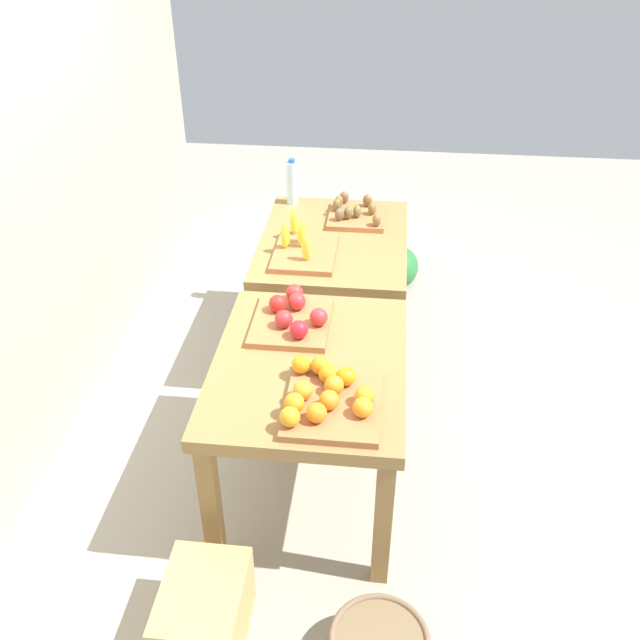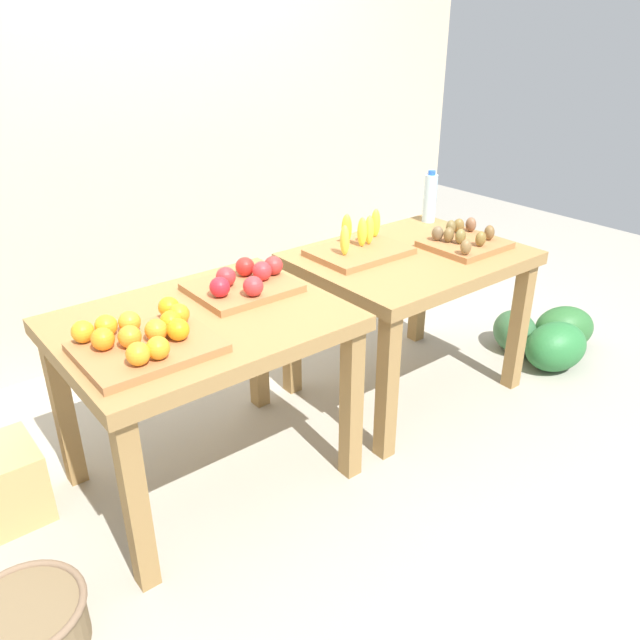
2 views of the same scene
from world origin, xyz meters
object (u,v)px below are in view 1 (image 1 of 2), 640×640
object	(u,v)px
kiwi_bin	(356,213)
watermelon_pile	(384,262)
banana_crate	(303,248)
cardboard_produce_box	(205,614)
display_table_right	(333,255)
water_bottle	(292,182)
orange_bin	(329,396)
apple_bin	(293,317)
display_table_left	(309,381)

from	to	relation	value
kiwi_bin	watermelon_pile	size ratio (longest dim) A/B	0.54
banana_crate	watermelon_pile	world-z (taller)	banana_crate
kiwi_bin	cardboard_produce_box	distance (m)	2.30
display_table_right	water_bottle	distance (m)	0.57
watermelon_pile	orange_bin	bearing A→B (deg)	175.65
apple_bin	watermelon_pile	distance (m)	1.89
orange_bin	watermelon_pile	bearing A→B (deg)	-4.35
watermelon_pile	cardboard_produce_box	world-z (taller)	cardboard_produce_box
display_table_right	watermelon_pile	bearing A→B (deg)	-17.64
apple_bin	display_table_right	bearing A→B (deg)	-6.90
display_table_left	display_table_right	xyz separation A→B (m)	(1.12, 0.00, 0.00)
orange_bin	kiwi_bin	distance (m)	1.64
kiwi_bin	banana_crate	bearing A→B (deg)	151.76
orange_bin	watermelon_pile	distance (m)	2.36
orange_bin	cardboard_produce_box	size ratio (longest dim) A/B	1.10
orange_bin	banana_crate	distance (m)	1.21
banana_crate	watermelon_pile	bearing A→B (deg)	-21.36
display_table_right	apple_bin	distance (m)	0.88
cardboard_produce_box	watermelon_pile	bearing A→B (deg)	-11.69
display_table_right	apple_bin	world-z (taller)	apple_bin
apple_bin	water_bottle	world-z (taller)	water_bottle
display_table_left	apple_bin	bearing A→B (deg)	21.66
display_table_left	kiwi_bin	size ratio (longest dim) A/B	2.89
display_table_right	banana_crate	bearing A→B (deg)	144.54
display_table_left	water_bottle	size ratio (longest dim) A/B	3.78
banana_crate	kiwi_bin	size ratio (longest dim) A/B	1.22
banana_crate	watermelon_pile	xyz separation A→B (m)	(1.07, -0.42, -0.65)
kiwi_bin	cardboard_produce_box	size ratio (longest dim) A/B	0.90
display_table_right	orange_bin	size ratio (longest dim) A/B	2.36
orange_bin	water_bottle	size ratio (longest dim) A/B	1.60
apple_bin	water_bottle	xyz separation A→B (m)	(1.29, 0.18, 0.09)
orange_bin	watermelon_pile	xyz separation A→B (m)	(2.26, -0.17, -0.66)
apple_bin	kiwi_bin	xyz separation A→B (m)	(1.12, -0.21, -0.01)
apple_bin	kiwi_bin	bearing A→B (deg)	-10.52
watermelon_pile	kiwi_bin	bearing A→B (deg)	164.19
display_table_left	display_table_right	distance (m)	1.12
display_table_right	watermelon_pile	world-z (taller)	display_table_right
display_table_right	cardboard_produce_box	size ratio (longest dim) A/B	2.60
banana_crate	cardboard_produce_box	distance (m)	1.84
display_table_left	banana_crate	size ratio (longest dim) A/B	2.36
orange_bin	kiwi_bin	xyz separation A→B (m)	(1.64, 0.00, -0.01)
display_table_left	cardboard_produce_box	world-z (taller)	display_table_left
apple_bin	cardboard_produce_box	world-z (taller)	apple_bin
display_table_right	apple_bin	bearing A→B (deg)	173.10
display_table_right	kiwi_bin	world-z (taller)	kiwi_bin
watermelon_pile	cardboard_produce_box	xyz separation A→B (m)	(-2.79, 0.58, 0.02)
display_table_left	banana_crate	bearing A→B (deg)	8.74
display_table_right	apple_bin	size ratio (longest dim) A/B	2.51
kiwi_bin	cardboard_produce_box	world-z (taller)	kiwi_bin
orange_bin	apple_bin	world-z (taller)	apple_bin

